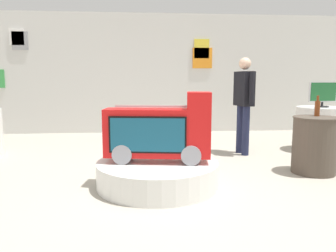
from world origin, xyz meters
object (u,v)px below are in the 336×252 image
(side_table_round, at_px, (314,145))
(main_display_pedestal, at_px, (158,173))
(display_pedestal_center_rear, at_px, (320,129))
(shopper_browsing_near_truck, at_px, (244,98))
(novelty_firetruck_tv, at_px, (159,133))
(tv_on_center_rear, at_px, (323,93))
(bottle_on_side_table, at_px, (317,108))

(side_table_round, bearing_deg, main_display_pedestal, -170.59)
(display_pedestal_center_rear, relative_size, shopper_browsing_near_truck, 0.52)
(side_table_round, distance_m, shopper_browsing_near_truck, 1.47)
(display_pedestal_center_rear, bearing_deg, novelty_firetruck_tv, -150.21)
(main_display_pedestal, height_order, novelty_firetruck_tv, novelty_firetruck_tv)
(display_pedestal_center_rear, bearing_deg, tv_on_center_rear, -92.94)
(tv_on_center_rear, xyz_separation_m, shopper_browsing_near_truck, (-1.47, -0.13, -0.07))
(main_display_pedestal, height_order, shopper_browsing_near_truck, shopper_browsing_near_truck)
(main_display_pedestal, xyz_separation_m, display_pedestal_center_rear, (3.02, 1.71, 0.25))
(display_pedestal_center_rear, distance_m, shopper_browsing_near_truck, 1.58)
(bottle_on_side_table, height_order, shopper_browsing_near_truck, shopper_browsing_near_truck)
(novelty_firetruck_tv, xyz_separation_m, shopper_browsing_near_truck, (1.53, 1.58, 0.32))
(main_display_pedestal, distance_m, display_pedestal_center_rear, 3.48)
(novelty_firetruck_tv, xyz_separation_m, tv_on_center_rear, (3.00, 1.71, 0.39))
(tv_on_center_rear, height_order, bottle_on_side_table, tv_on_center_rear)
(novelty_firetruck_tv, height_order, shopper_browsing_near_truck, shopper_browsing_near_truck)
(side_table_round, relative_size, bottle_on_side_table, 2.76)
(novelty_firetruck_tv, xyz_separation_m, display_pedestal_center_rear, (3.00, 1.72, -0.25))
(display_pedestal_center_rear, xyz_separation_m, side_table_round, (-0.86, -1.35, 0.00))
(main_display_pedestal, bearing_deg, novelty_firetruck_tv, -23.41)
(novelty_firetruck_tv, bearing_deg, shopper_browsing_near_truck, 46.05)
(tv_on_center_rear, distance_m, shopper_browsing_near_truck, 1.48)
(main_display_pedestal, bearing_deg, shopper_browsing_near_truck, 45.43)
(tv_on_center_rear, bearing_deg, novelty_firetruck_tv, -150.27)
(main_display_pedestal, distance_m, tv_on_center_rear, 3.58)
(tv_on_center_rear, height_order, side_table_round, tv_on_center_rear)
(main_display_pedestal, relative_size, tv_on_center_rear, 2.82)
(side_table_round, height_order, shopper_browsing_near_truck, shopper_browsing_near_truck)
(main_display_pedestal, relative_size, side_table_round, 1.88)
(display_pedestal_center_rear, height_order, shopper_browsing_near_truck, shopper_browsing_near_truck)
(main_display_pedestal, xyz_separation_m, tv_on_center_rear, (3.02, 1.70, 0.88))
(tv_on_center_rear, height_order, shopper_browsing_near_truck, shopper_browsing_near_truck)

